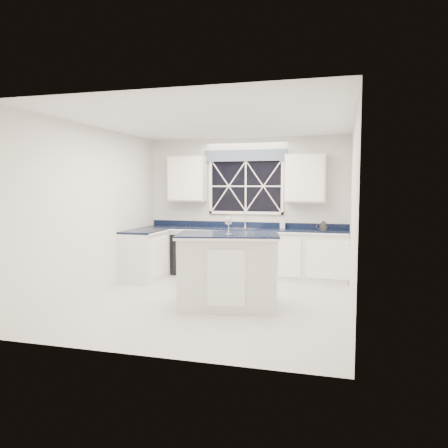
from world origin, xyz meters
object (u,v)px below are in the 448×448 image
(dishwasher, at_px, (189,253))
(island, at_px, (228,270))
(kettle, at_px, (323,226))
(soap_bottle, at_px, (283,223))
(faucet, at_px, (245,219))
(wine_glass, at_px, (229,221))

(dishwasher, relative_size, island, 0.52)
(kettle, bearing_deg, soap_bottle, 161.66)
(soap_bottle, bearing_deg, faucet, -179.97)
(dishwasher, distance_m, wine_glass, 2.79)
(faucet, height_order, wine_glass, wine_glass)
(island, height_order, soap_bottle, soap_bottle)
(island, height_order, wine_glass, wine_glass)
(faucet, relative_size, soap_bottle, 1.41)
(soap_bottle, bearing_deg, wine_glass, -100.14)
(dishwasher, bearing_deg, wine_glass, -58.01)
(kettle, distance_m, soap_bottle, 0.81)
(dishwasher, height_order, wine_glass, wine_glass)
(dishwasher, xyz_separation_m, island, (1.38, -2.18, 0.13))
(dishwasher, height_order, soap_bottle, soap_bottle)
(dishwasher, distance_m, soap_bottle, 1.96)
(kettle, bearing_deg, wine_glass, -121.22)
(kettle, bearing_deg, faucet, 169.24)
(kettle, distance_m, wine_glass, 2.55)
(faucet, xyz_separation_m, soap_bottle, (0.74, 0.00, -0.05))
(kettle, xyz_separation_m, soap_bottle, (-0.78, 0.22, 0.02))
(dishwasher, distance_m, island, 2.59)
(wine_glass, relative_size, soap_bottle, 1.26)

